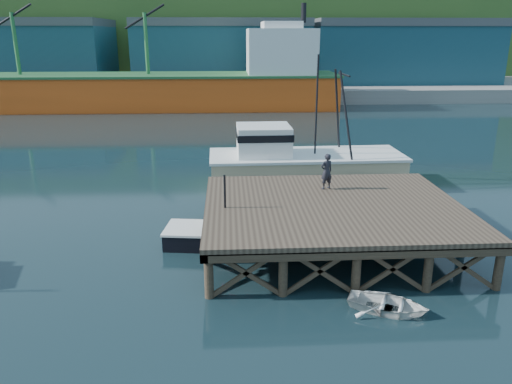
{
  "coord_description": "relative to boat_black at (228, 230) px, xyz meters",
  "views": [
    {
      "loc": [
        0.61,
        -21.94,
        9.69
      ],
      "look_at": [
        1.99,
        2.0,
        2.13
      ],
      "focal_mm": 35.0,
      "sensor_mm": 36.0,
      "label": 1
    }
  ],
  "objects": [
    {
      "name": "ground",
      "position": [
        -0.55,
        -0.54,
        -0.68
      ],
      "size": [
        300.0,
        300.0,
        0.0
      ],
      "primitive_type": "plane",
      "color": "black",
      "rests_on": "ground"
    },
    {
      "name": "wharf",
      "position": [
        4.95,
        -0.73,
        1.26
      ],
      "size": [
        12.0,
        10.0,
        2.62
      ],
      "color": "brown",
      "rests_on": "ground"
    },
    {
      "name": "far_quay",
      "position": [
        -0.55,
        69.46,
        0.32
      ],
      "size": [
        160.0,
        40.0,
        2.0
      ],
      "primitive_type": "cube",
      "color": "gray",
      "rests_on": "ground"
    },
    {
      "name": "warehouse_left",
      "position": [
        -35.55,
        64.46,
        5.82
      ],
      "size": [
        32.0,
        16.0,
        9.0
      ],
      "primitive_type": "cube",
      "color": "#194755",
      "rests_on": "far_quay"
    },
    {
      "name": "warehouse_mid",
      "position": [
        -0.55,
        64.46,
        5.82
      ],
      "size": [
        28.0,
        16.0,
        9.0
      ],
      "primitive_type": "cube",
      "color": "#194755",
      "rests_on": "far_quay"
    },
    {
      "name": "warehouse_right",
      "position": [
        29.45,
        64.46,
        5.82
      ],
      "size": [
        30.0,
        16.0,
        9.0
      ],
      "primitive_type": "cube",
      "color": "#194755",
      "rests_on": "far_quay"
    },
    {
      "name": "cargo_ship",
      "position": [
        -9.01,
        47.46,
        2.64
      ],
      "size": [
        55.5,
        10.0,
        13.75
      ],
      "color": "#EE5416",
      "rests_on": "ground"
    },
    {
      "name": "hillside",
      "position": [
        -0.55,
        99.46,
        10.32
      ],
      "size": [
        220.0,
        50.0,
        22.0
      ],
      "primitive_type": "cube",
      "color": "#2D511E",
      "rests_on": "ground"
    },
    {
      "name": "boat_black",
      "position": [
        0.0,
        0.0,
        0.0
      ],
      "size": [
        6.18,
        5.15,
        3.68
      ],
      "rotation": [
        0.0,
        0.0,
        -0.13
      ],
      "color": "black",
      "rests_on": "ground"
    },
    {
      "name": "trawler",
      "position": [
        4.96,
        9.5,
        1.08
      ],
      "size": [
        12.85,
        4.82,
        8.55
      ],
      "rotation": [
        0.0,
        0.0,
        0.02
      ],
      "color": "beige",
      "rests_on": "ground"
    },
    {
      "name": "dinghy",
      "position": [
        5.81,
        -6.65,
        -0.38
      ],
      "size": [
        3.5,
        3.12,
        0.6
      ],
      "primitive_type": "imported",
      "rotation": [
        0.0,
        0.0,
        1.12
      ],
      "color": "white",
      "rests_on": "ground"
    },
    {
      "name": "dockworker",
      "position": [
        5.07,
        1.82,
        2.37
      ],
      "size": [
        0.8,
        0.68,
        1.85
      ],
      "primitive_type": "imported",
      "rotation": [
        0.0,
        0.0,
        3.56
      ],
      "color": "black",
      "rests_on": "wharf"
    }
  ]
}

